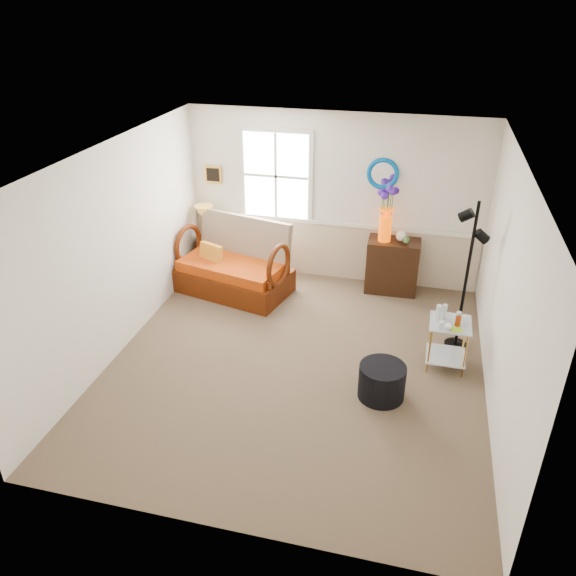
% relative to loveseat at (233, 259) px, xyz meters
% --- Properties ---
extents(floor, '(4.50, 5.00, 0.01)m').
position_rel_loveseat_xyz_m(floor, '(1.36, -1.64, -0.54)').
color(floor, brown).
rests_on(floor, ground).
extents(ceiling, '(4.50, 5.00, 0.01)m').
position_rel_loveseat_xyz_m(ceiling, '(1.36, -1.64, 2.06)').
color(ceiling, white).
rests_on(ceiling, walls).
extents(walls, '(4.51, 5.01, 2.60)m').
position_rel_loveseat_xyz_m(walls, '(1.36, -1.64, 0.76)').
color(walls, silver).
rests_on(walls, floor).
extents(wainscot, '(4.46, 0.02, 0.90)m').
position_rel_loveseat_xyz_m(wainscot, '(1.36, 0.84, -0.09)').
color(wainscot, '#C7B191').
rests_on(wainscot, walls).
extents(chair_rail, '(4.46, 0.04, 0.06)m').
position_rel_loveseat_xyz_m(chair_rail, '(1.36, 0.83, 0.38)').
color(chair_rail, white).
rests_on(chair_rail, walls).
extents(window, '(1.14, 0.06, 1.44)m').
position_rel_loveseat_xyz_m(window, '(0.46, 0.83, 1.06)').
color(window, white).
rests_on(window, walls).
extents(picture, '(0.28, 0.03, 0.28)m').
position_rel_loveseat_xyz_m(picture, '(-0.56, 0.84, 1.01)').
color(picture, '#C28B2F').
rests_on(picture, walls).
extents(mirror, '(0.47, 0.07, 0.47)m').
position_rel_loveseat_xyz_m(mirror, '(2.06, 0.84, 1.21)').
color(mirror, '#0264B9').
rests_on(mirror, walls).
extents(loveseat, '(1.83, 1.30, 1.08)m').
position_rel_loveseat_xyz_m(loveseat, '(0.00, 0.00, 0.00)').
color(loveseat, '#6D2608').
rests_on(loveseat, floor).
extents(throw_pillow, '(0.39, 0.24, 0.39)m').
position_rel_loveseat_xyz_m(throw_pillow, '(-0.34, -0.01, 0.01)').
color(throw_pillow, '#E65B06').
rests_on(throw_pillow, loveseat).
extents(lamp_stand, '(0.37, 0.37, 0.56)m').
position_rel_loveseat_xyz_m(lamp_stand, '(-0.65, 0.59, -0.26)').
color(lamp_stand, black).
rests_on(lamp_stand, floor).
extents(table_lamp, '(0.30, 0.30, 0.54)m').
position_rel_loveseat_xyz_m(table_lamp, '(-0.67, 0.62, 0.29)').
color(table_lamp, gold).
rests_on(table_lamp, lamp_stand).
extents(potted_plant, '(0.42, 0.43, 0.26)m').
position_rel_loveseat_xyz_m(potted_plant, '(-0.53, 0.59, 0.15)').
color(potted_plant, '#4A7136').
rests_on(potted_plant, lamp_stand).
extents(cabinet, '(0.78, 0.51, 0.82)m').
position_rel_loveseat_xyz_m(cabinet, '(2.33, 0.62, -0.13)').
color(cabinet, black).
rests_on(cabinet, floor).
extents(flower_vase, '(0.29, 0.29, 0.82)m').
position_rel_loveseat_xyz_m(flower_vase, '(2.18, 0.57, 0.69)').
color(flower_vase, '#EC4900').
rests_on(flower_vase, cabinet).
extents(side_table, '(0.49, 0.49, 0.61)m').
position_rel_loveseat_xyz_m(side_table, '(3.15, -1.22, -0.23)').
color(side_table, gold).
rests_on(side_table, floor).
extents(tabletop_items, '(0.46, 0.46, 0.21)m').
position_rel_loveseat_xyz_m(tabletop_items, '(3.12, -1.26, 0.18)').
color(tabletop_items, silver).
rests_on(tabletop_items, side_table).
extents(floor_lamp, '(0.34, 0.34, 1.97)m').
position_rel_loveseat_xyz_m(floor_lamp, '(3.29, -0.74, 0.45)').
color(floor_lamp, black).
rests_on(floor_lamp, floor).
extents(ottoman, '(0.53, 0.53, 0.41)m').
position_rel_loveseat_xyz_m(ottoman, '(2.44, -2.01, -0.34)').
color(ottoman, black).
rests_on(ottoman, floor).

